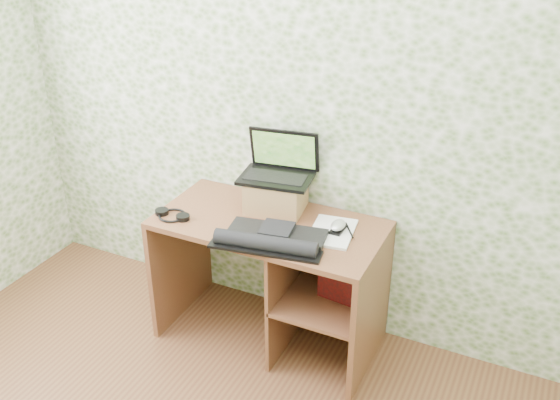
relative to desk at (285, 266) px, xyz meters
The scene contains 10 objects.
wall_back 0.87m from the desk, 105.57° to the left, with size 3.50×3.50×0.00m, color white.
desk is the anchor object (origin of this frame).
riser 0.39m from the desk, 132.89° to the left, with size 0.30×0.25×0.18m, color #A5784A.
laptop 0.54m from the desk, 124.51° to the left, with size 0.41×0.32×0.25m.
keyboard 0.36m from the desk, 82.58° to the right, with size 0.57×0.36×0.08m.
headphones 0.66m from the desk, 160.99° to the right, with size 0.21×0.15×0.03m.
notepad 0.38m from the desk, ahead, with size 0.21×0.30×0.01m, color white.
mouse 0.42m from the desk, ahead, with size 0.07×0.11×0.04m, color silver.
pen 0.45m from the desk, ahead, with size 0.01×0.01×0.15m, color black.
red_box 0.35m from the desk, ahead, with size 0.25×0.08×0.29m, color maroon.
Camera 1 is at (1.28, -1.10, 2.36)m, focal length 40.00 mm.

